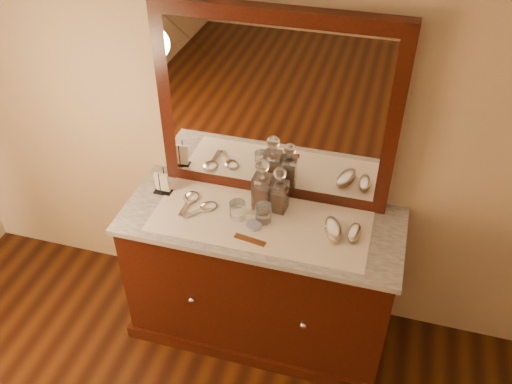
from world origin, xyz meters
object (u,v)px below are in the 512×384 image
pin_dish (254,225)px  brush_far (354,233)px  decanter_right (279,194)px  hand_mirror_outer (190,199)px  hand_mirror_inner (205,208)px  dresser_cabinet (261,278)px  comb (250,240)px  mirror_frame (275,109)px  napkin_rack (162,184)px  brush_near (333,230)px  decanter_left (262,189)px

pin_dish → brush_far: 0.50m
decanter_right → brush_far: 0.42m
hand_mirror_outer → decanter_right: bearing=7.0°
hand_mirror_outer → hand_mirror_inner: hand_mirror_outer is taller
dresser_cabinet → hand_mirror_inner: 0.54m
brush_far → hand_mirror_outer: (-0.87, 0.04, -0.01)m
decanter_right → brush_far: (0.40, -0.10, -0.08)m
dresser_cabinet → comb: comb is taller
dresser_cabinet → comb: bearing=-93.4°
mirror_frame → napkin_rack: size_ratio=8.35×
dresser_cabinet → brush_far: (0.47, -0.01, 0.46)m
brush_far → brush_near: bearing=-174.7°
dresser_cabinet → brush_near: bearing=-2.3°
brush_near → decanter_left: bearing=164.1°
napkin_rack → decanter_left: bearing=2.8°
napkin_rack → hand_mirror_inner: 0.28m
pin_dish → hand_mirror_outer: size_ratio=0.37×
mirror_frame → comb: bearing=-91.4°
decanter_left → hand_mirror_outer: (-0.38, -0.06, -0.10)m
napkin_rack → mirror_frame: bearing=17.2°
brush_far → mirror_frame: bearing=152.0°
dresser_cabinet → comb: size_ratio=8.70×
brush_near → pin_dish: bearing=-171.9°
comb → pin_dish: bearing=104.8°
mirror_frame → brush_far: size_ratio=8.34×
brush_near → brush_far: (0.10, 0.01, -0.01)m
hand_mirror_inner → napkin_rack: bearing=164.4°
dresser_cabinet → brush_near: size_ratio=7.21×
decanter_right → brush_near: 0.33m
mirror_frame → hand_mirror_inner: bearing=-140.0°
napkin_rack → brush_near: napkin_rack is taller
pin_dish → dresser_cabinet: bearing=73.4°
dresser_cabinet → hand_mirror_inner: hand_mirror_inner is taller
mirror_frame → decanter_left: bearing=-98.9°
decanter_right → brush_far: bearing=-13.8°
napkin_rack → decanter_right: bearing=2.2°
mirror_frame → pin_dish: (-0.02, -0.31, -0.49)m
dresser_cabinet → mirror_frame: size_ratio=1.17×
decanter_left → hand_mirror_outer: 0.40m
pin_dish → hand_mirror_outer: 0.40m
brush_near → hand_mirror_outer: brush_near is taller
pin_dish → mirror_frame: bearing=86.2°
mirror_frame → pin_dish: 0.58m
decanter_right → hand_mirror_outer: size_ratio=1.25×
mirror_frame → napkin_rack: 0.74m
brush_far → hand_mirror_outer: brush_far is taller
pin_dish → hand_mirror_inner: hand_mirror_inner is taller
dresser_cabinet → decanter_left: decanter_left is taller
hand_mirror_outer → comb: bearing=-28.1°
mirror_frame → comb: (-0.01, -0.42, -0.49)m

